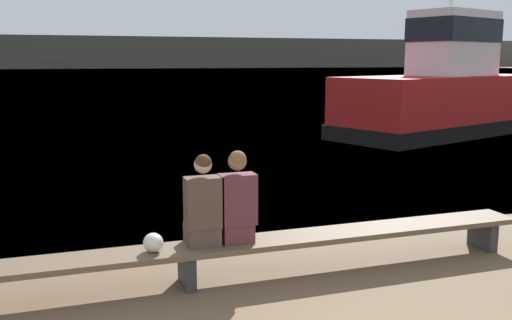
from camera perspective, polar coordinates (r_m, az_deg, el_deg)
name	(u,v)px	position (r m, az deg, el deg)	size (l,w,h in m)	color
water_surface	(66,71)	(127.03, -18.51, 8.44)	(240.00, 240.00, 0.00)	#386084
far_shoreline	(63,52)	(160.92, -18.72, 10.16)	(600.00, 12.00, 8.41)	#4C4C42
bench_main	(187,254)	(6.26, -6.96, -9.29)	(8.41, 0.52, 0.43)	brown
person_left	(203,207)	(6.17, -5.32, -4.75)	(0.40, 0.39, 1.01)	#4C382D
person_right	(237,203)	(6.26, -1.93, -4.33)	(0.40, 0.39, 1.03)	#56282D
shopping_bag	(153,243)	(6.13, -10.24, -8.13)	(0.21, 0.24, 0.20)	beige
tugboat_red	(445,95)	(19.76, 18.38, 6.14)	(8.72, 5.48, 7.32)	#A81919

